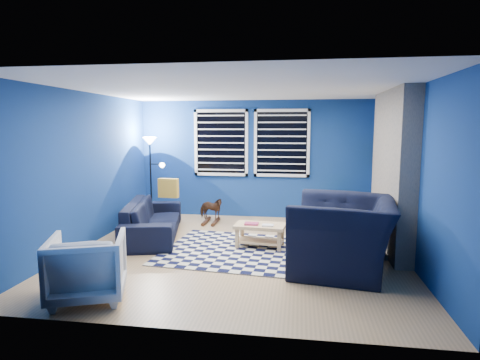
# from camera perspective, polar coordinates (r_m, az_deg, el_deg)

# --- Properties ---
(floor) EXTENTS (5.00, 5.00, 0.00)m
(floor) POSITION_cam_1_polar(r_m,az_deg,el_deg) (6.38, -0.29, -10.12)
(floor) COLOR tan
(floor) RESTS_ON ground
(ceiling) EXTENTS (5.00, 5.00, 0.00)m
(ceiling) POSITION_cam_1_polar(r_m,az_deg,el_deg) (6.11, -0.30, 12.83)
(ceiling) COLOR white
(ceiling) RESTS_ON wall_back
(wall_back) EXTENTS (5.00, 0.00, 5.00)m
(wall_back) POSITION_cam_1_polar(r_m,az_deg,el_deg) (8.59, 2.26, 2.95)
(wall_back) COLOR navy
(wall_back) RESTS_ON floor
(wall_left) EXTENTS (0.00, 5.00, 5.00)m
(wall_left) POSITION_cam_1_polar(r_m,az_deg,el_deg) (6.95, -21.11, 1.37)
(wall_left) COLOR navy
(wall_left) RESTS_ON floor
(wall_right) EXTENTS (0.00, 5.00, 5.00)m
(wall_right) POSITION_cam_1_polar(r_m,az_deg,el_deg) (6.25, 22.99, 0.63)
(wall_right) COLOR navy
(wall_right) RESTS_ON floor
(fireplace) EXTENTS (0.65, 2.00, 2.50)m
(fireplace) POSITION_cam_1_polar(r_m,az_deg,el_deg) (6.71, 20.75, 0.71)
(fireplace) COLOR gray
(fireplace) RESTS_ON floor
(window_left) EXTENTS (1.17, 0.06, 1.42)m
(window_left) POSITION_cam_1_polar(r_m,az_deg,el_deg) (8.64, -2.73, 5.31)
(window_left) COLOR black
(window_left) RESTS_ON wall_back
(window_right) EXTENTS (1.17, 0.06, 1.42)m
(window_right) POSITION_cam_1_polar(r_m,az_deg,el_deg) (8.49, 5.95, 5.23)
(window_right) COLOR black
(window_right) RESTS_ON wall_back
(tv) EXTENTS (0.07, 1.00, 0.58)m
(tv) POSITION_cam_1_polar(r_m,az_deg,el_deg) (8.17, 19.21, 3.36)
(tv) COLOR black
(tv) RESTS_ON wall_right
(rug) EXTENTS (2.68, 2.23, 0.02)m
(rug) POSITION_cam_1_polar(r_m,az_deg,el_deg) (6.38, 0.74, -10.04)
(rug) COLOR black
(rug) RESTS_ON floor
(sofa) EXTENTS (2.30, 1.32, 0.63)m
(sofa) POSITION_cam_1_polar(r_m,az_deg,el_deg) (7.31, -12.27, -5.45)
(sofa) COLOR black
(sofa) RESTS_ON floor
(armchair_big) EXTENTS (1.69, 1.53, 0.98)m
(armchair_big) POSITION_cam_1_polar(r_m,az_deg,el_deg) (5.67, 14.43, -7.49)
(armchair_big) COLOR black
(armchair_big) RESTS_ON floor
(armchair_bent) EXTENTS (1.03, 1.04, 0.75)m
(armchair_bent) POSITION_cam_1_polar(r_m,az_deg,el_deg) (4.94, -20.89, -11.46)
(armchair_bent) COLOR gray
(armchair_bent) RESTS_ON floor
(rocking_horse) EXTENTS (0.37, 0.59, 0.46)m
(rocking_horse) POSITION_cam_1_polar(r_m,az_deg,el_deg) (8.15, -4.17, -4.08)
(rocking_horse) COLOR #492617
(rocking_horse) RESTS_ON floor
(coffee_table) EXTENTS (0.84, 0.54, 0.40)m
(coffee_table) POSITION_cam_1_polar(r_m,az_deg,el_deg) (6.52, 2.85, -7.19)
(coffee_table) COLOR #E0BA7E
(coffee_table) RESTS_ON rug
(cabinet) EXTENTS (0.68, 0.48, 0.63)m
(cabinet) POSITION_cam_1_polar(r_m,az_deg,el_deg) (8.46, 13.72, -3.95)
(cabinet) COLOR #E0BA7E
(cabinet) RESTS_ON floor
(floor_lamp) EXTENTS (0.47, 0.29, 1.73)m
(floor_lamp) POSITION_cam_1_polar(r_m,az_deg,el_deg) (8.53, -12.56, 3.86)
(floor_lamp) COLOR black
(floor_lamp) RESTS_ON floor
(throw_pillow) EXTENTS (0.38, 0.14, 0.36)m
(throw_pillow) POSITION_cam_1_polar(r_m,az_deg,el_deg) (7.56, -10.15, -1.14)
(throw_pillow) COLOR gold
(throw_pillow) RESTS_ON sofa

